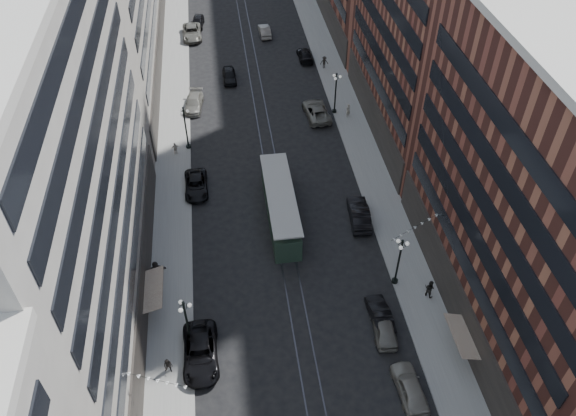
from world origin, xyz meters
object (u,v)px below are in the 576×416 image
car_4 (410,387)px  car_8 (194,103)px  car_2 (201,353)px  pedestrian_8 (348,110)px  lamppost_sw_far (187,322)px  streetcar (280,206)px  lamppost_se_far (399,260)px  car_extra_0 (192,32)px  lamppost_se_mid (336,92)px  car_12 (305,55)px  lamppost_sw_mid (186,127)px  pedestrian_9 (324,62)px  car_14 (265,31)px  pedestrian_6 (175,148)px  car_7 (196,185)px  pedestrian_2 (168,366)px  car_13 (229,76)px  car_extra_2 (380,315)px  car_9 (198,22)px  pedestrian_7 (430,288)px  car_extra_1 (384,326)px  pedestrian_5 (156,270)px  car_10 (359,214)px

car_4 → car_8: car_4 is taller
car_2 → pedestrian_8: (19.05, 32.30, 0.21)m
lamppost_sw_far → streetcar: bearing=56.4°
lamppost_se_far → car_extra_0: (-17.60, 51.52, -2.26)m
lamppost_se_mid → car_12: 14.63m
lamppost_sw_mid → pedestrian_9: size_ratio=3.13×
car_14 → pedestrian_6: 31.68m
lamppost_se_mid → pedestrian_9: 11.43m
car_2 → pedestrian_9: (18.36, 44.71, 0.19)m
car_7 → pedestrian_8: pedestrian_8 is taller
pedestrian_2 → car_extra_0: bearing=103.5°
lamppost_se_far → car_2: 18.57m
lamppost_se_mid → lamppost_se_far: bearing=-90.0°
car_13 → car_extra_2: size_ratio=1.00×
car_8 → car_14: (11.13, 19.07, -0.00)m
car_4 → streetcar: bearing=-73.2°
lamppost_se_far → car_9: 57.81m
car_2 → car_14: bearing=78.6°
car_2 → pedestrian_7: (20.12, 3.63, 0.25)m
car_extra_2 → car_extra_0: bearing=-76.9°
lamppost_se_far → car_9: lamppost_se_far is taller
lamppost_sw_far → car_extra_0: (0.80, 55.52, -2.26)m
car_extra_0 → car_extra_1: size_ratio=1.33×
car_4 → pedestrian_5: pedestrian_5 is taller
pedestrian_9 → car_extra_1: (-3.16, -44.23, -0.26)m
car_10 → lamppost_se_mid: bearing=-89.6°
lamppost_se_far → pedestrian_5: lamppost_se_far is taller
lamppost_sw_far → car_12: bearing=70.0°
pedestrian_5 → pedestrian_9: pedestrian_5 is taller
car_4 → car_10: (0.51, 19.15, 0.08)m
pedestrian_2 → pedestrian_6: 28.39m
car_8 → pedestrian_7: 39.08m
car_extra_1 → streetcar: bearing=-60.6°
lamppost_se_far → lamppost_se_mid: (0.00, 28.00, 0.00)m
lamppost_se_far → car_13: 39.98m
car_10 → car_14: (-5.09, 42.23, -0.13)m
car_7 → pedestrian_9: (18.36, 23.84, 0.30)m
car_4 → lamppost_sw_mid: bearing=-66.6°
car_8 → car_9: 23.68m
lamppost_sw_mid → car_10: 22.48m
car_8 → car_extra_1: bearing=-59.5°
car_14 → pedestrian_5: 49.44m
lamppost_se_far → car_4: bearing=-100.1°
car_10 → lamppost_sw_mid: bearing=-36.0°
pedestrian_5 → car_extra_2: bearing=-32.8°
car_13 → pedestrian_9: pedestrian_9 is taller
car_2 → car_4: size_ratio=1.29×
car_7 → pedestrian_9: size_ratio=2.97×
pedestrian_8 → car_8: bearing=-40.7°
car_8 → car_12: (16.11, 10.71, -0.06)m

